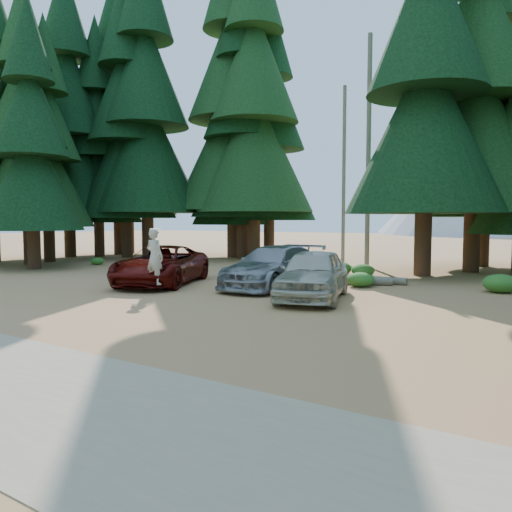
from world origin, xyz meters
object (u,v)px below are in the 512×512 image
at_px(silver_minivan_center, 274,267).
at_px(silver_minivan_right, 313,274).
at_px(red_pickup, 161,265).
at_px(log_mid, 362,279).
at_px(log_right, 326,279).
at_px(log_left, 309,270).
at_px(frisbee_player, 155,256).

distance_m(silver_minivan_center, silver_minivan_right, 2.91).
bearing_deg(red_pickup, log_mid, 14.14).
bearing_deg(silver_minivan_right, log_right, 92.40).
height_order(log_left, log_right, log_right).
bearing_deg(red_pickup, log_left, 44.61).
relative_size(red_pickup, log_left, 1.46).
bearing_deg(log_mid, silver_minivan_center, -129.70).
distance_m(red_pickup, silver_minivan_right, 6.52).
relative_size(red_pickup, silver_minivan_center, 1.02).
distance_m(frisbee_player, log_mid, 8.16).
xyz_separation_m(frisbee_player, log_right, (3.68, 5.57, -1.08)).
height_order(red_pickup, log_right, red_pickup).
relative_size(silver_minivan_center, frisbee_player, 2.79).
distance_m(silver_minivan_right, log_mid, 4.77).
bearing_deg(silver_minivan_center, silver_minivan_right, -35.17).
relative_size(red_pickup, silver_minivan_right, 1.15).
bearing_deg(silver_minivan_center, frisbee_player, -127.90).
xyz_separation_m(red_pickup, silver_minivan_right, (6.51, -0.07, 0.05)).
xyz_separation_m(log_left, log_right, (2.33, -3.09, 0.03)).
bearing_deg(silver_minivan_center, log_left, 102.24).
bearing_deg(log_left, silver_minivan_center, -94.75).
bearing_deg(log_left, silver_minivan_right, -80.02).
distance_m(log_left, log_mid, 4.01).
distance_m(silver_minivan_center, log_right, 2.46).
xyz_separation_m(frisbee_player, log_left, (1.35, 8.66, -1.12)).
xyz_separation_m(red_pickup, silver_minivan_center, (4.10, 1.56, 0.02)).
distance_m(red_pickup, silver_minivan_center, 4.39).
distance_m(silver_minivan_right, log_right, 4.02).
relative_size(silver_minivan_right, log_right, 0.92).
distance_m(silver_minivan_right, frisbee_player, 5.33).
distance_m(silver_minivan_center, log_left, 5.39).
height_order(log_mid, log_right, log_right).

